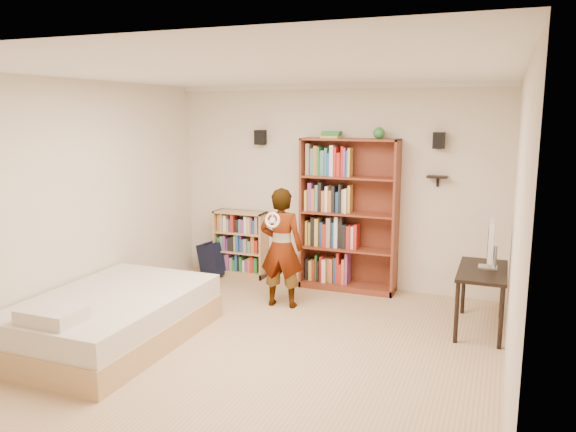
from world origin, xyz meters
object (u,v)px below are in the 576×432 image
(daybed, at_px, (112,312))
(tall_bookshelf, at_px, (349,215))
(low_bookshelf, at_px, (241,244))
(computer_desk, at_px, (481,300))
(person, at_px, (281,248))

(daybed, bearing_deg, tall_bookshelf, 55.51)
(tall_bookshelf, xyz_separation_m, daybed, (-1.78, -2.60, -0.69))
(tall_bookshelf, relative_size, daybed, 0.94)
(low_bookshelf, relative_size, daybed, 0.44)
(computer_desk, xyz_separation_m, person, (-2.31, -0.07, 0.39))
(computer_desk, height_order, daybed, computer_desk)
(daybed, bearing_deg, low_bookshelf, 86.21)
(tall_bookshelf, xyz_separation_m, computer_desk, (1.73, -0.87, -0.66))
(tall_bookshelf, bearing_deg, daybed, -124.49)
(person, bearing_deg, low_bookshelf, -49.17)
(person, bearing_deg, daybed, 48.31)
(low_bookshelf, xyz_separation_m, daybed, (-0.17, -2.64, -0.16))
(tall_bookshelf, xyz_separation_m, person, (-0.58, -0.94, -0.27))
(tall_bookshelf, xyz_separation_m, low_bookshelf, (-1.61, 0.04, -0.53))
(tall_bookshelf, bearing_deg, computer_desk, -26.72)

